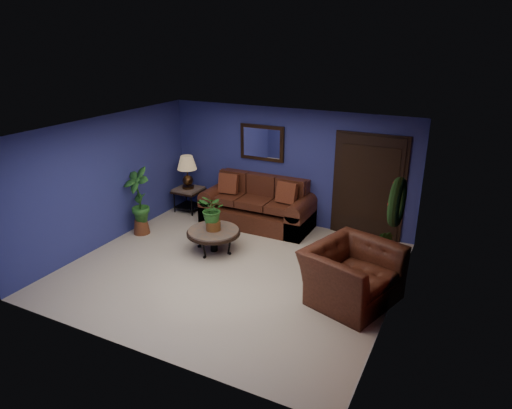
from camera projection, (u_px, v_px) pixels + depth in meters
The scene contains 18 objects.
floor at pixel (231, 269), 8.10m from camera, with size 5.50×5.50×0.00m, color #BEB39D.
wall_back at pixel (288, 167), 9.75m from camera, with size 5.50×0.04×2.50m, color navy.
wall_left at pixel (106, 181), 8.81m from camera, with size 0.04×5.00×2.50m, color navy.
wall_right_brick at pixel (397, 233), 6.51m from camera, with size 0.04×5.00×2.50m, color maroon.
ceiling at pixel (228, 129), 7.22m from camera, with size 5.50×5.00×0.02m, color silver.
crown_molding at pixel (405, 153), 6.11m from camera, with size 0.03×5.00×0.14m, color white.
wall_mirror at pixel (262, 143), 9.81m from camera, with size 1.02×0.06×0.77m, color #3D2613.
closet_door at pixel (368, 188), 9.07m from camera, with size 1.44×0.06×2.18m, color black.
wreath at pixel (397, 202), 6.42m from camera, with size 0.72×0.72×0.16m, color black.
sofa at pixel (259, 209), 9.93m from camera, with size 2.38×1.03×1.07m.
coffee_table at pixel (214, 233), 8.66m from camera, with size 1.02×1.02×0.44m.
end_table at pixel (189, 193), 10.63m from camera, with size 0.61×0.61×0.56m.
table_lamp at pixel (187, 168), 10.41m from camera, with size 0.45×0.45×0.74m.
side_chair at pixel (285, 204), 9.63m from camera, with size 0.41×0.41×0.97m.
armchair at pixel (352, 274), 7.03m from camera, with size 1.36×1.19×0.88m, color #4D2316.
coffee_plant at pixel (213, 211), 8.50m from camera, with size 0.63×0.59×0.71m.
floor_plant at pixel (382, 249), 8.01m from camera, with size 0.33×0.27×0.74m.
tall_plant at pixel (139, 199), 9.30m from camera, with size 0.70×0.56×1.41m.
Camera 1 is at (3.60, -6.22, 3.93)m, focal length 32.00 mm.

